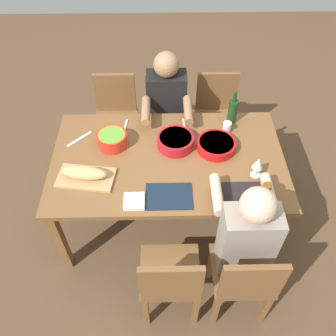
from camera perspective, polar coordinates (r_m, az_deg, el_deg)
name	(u,v)px	position (r m, az deg, el deg)	size (l,w,h in m)	color
ground_plane	(168,215)	(3.25, 0.00, -7.42)	(8.00, 8.00, 0.00)	brown
dining_table	(168,165)	(2.73, 0.00, 0.45)	(1.74, 1.04, 0.74)	brown
chair_far_center	(166,113)	(3.46, -0.27, 8.77)	(0.40, 0.40, 0.85)	brown
diner_far_center	(167,107)	(3.19, -0.23, 9.67)	(0.41, 0.53, 1.20)	#2D2D38
chair_far_left	(116,113)	(3.49, -8.23, 8.59)	(0.40, 0.40, 0.85)	brown
chair_near_center	(171,280)	(2.41, 0.40, -17.46)	(0.40, 0.40, 0.85)	brown
chair_near_right	(245,279)	(2.47, 12.09, -16.90)	(0.40, 0.40, 0.85)	brown
diner_near_right	(245,237)	(2.36, 12.20, -10.65)	(0.41, 0.53, 1.20)	#2D2D38
chair_far_right	(216,112)	(3.50, 7.67, 8.79)	(0.40, 0.40, 0.85)	brown
serving_bowl_pasta	(176,141)	(2.73, 1.21, 4.34)	(0.28, 0.28, 0.09)	#B21923
serving_bowl_salad	(112,139)	(2.76, -8.89, 4.60)	(0.23, 0.23, 0.11)	red
serving_bowl_greens	(216,145)	(2.74, 7.69, 3.68)	(0.30, 0.30, 0.07)	red
cutting_board	(86,178)	(2.60, -12.93, -1.53)	(0.40, 0.22, 0.02)	tan
bread_loaf	(85,173)	(2.55, -13.14, -0.73)	(0.32, 0.11, 0.09)	tan
wine_bottle	(233,111)	(2.95, 10.26, 8.96)	(0.08, 0.08, 0.29)	#193819
beer_bottle	(264,196)	(2.38, 15.05, -4.31)	(0.06, 0.06, 0.22)	brown
wine_glass	(258,164)	(2.55, 14.12, 0.60)	(0.08, 0.08, 0.17)	silver
fork_far_center	(184,125)	(2.93, 2.62, 6.78)	(0.02, 0.17, 0.01)	silver
fork_far_left	(126,126)	(2.94, -6.78, 6.62)	(0.02, 0.17, 0.01)	silver
placemat_near_center	(169,196)	(2.44, 0.16, -4.50)	(0.32, 0.23, 0.01)	#142333
placemat_near_right	(239,195)	(2.49, 11.26, -4.25)	(0.32, 0.23, 0.01)	black
cup_far_right	(227,127)	(2.89, 9.35, 6.43)	(0.07, 0.07, 0.09)	white
carving_knife	(80,139)	(2.90, -13.87, 4.50)	(0.23, 0.02, 0.01)	silver
napkin_stack	(134,201)	(2.41, -5.41, -5.30)	(0.14, 0.14, 0.02)	white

